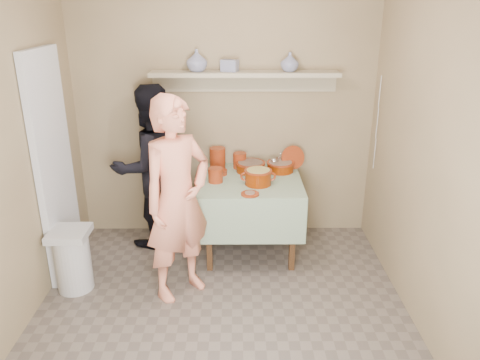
{
  "coord_description": "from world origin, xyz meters",
  "views": [
    {
      "loc": [
        0.13,
        -2.89,
        2.33
      ],
      "look_at": [
        0.15,
        0.75,
        0.95
      ],
      "focal_mm": 35.0,
      "sensor_mm": 36.0,
      "label": 1
    }
  ],
  "objects_px": {
    "person_cook": "(178,200)",
    "serving_table": "(250,190)",
    "person_helper": "(151,167)",
    "cazuela_rice": "(258,176)",
    "trash_bin": "(73,259)"
  },
  "relations": [
    {
      "from": "person_cook",
      "to": "serving_table",
      "type": "bearing_deg",
      "value": 7.14
    },
    {
      "from": "person_helper",
      "to": "person_cook",
      "type": "bearing_deg",
      "value": 77.91
    },
    {
      "from": "serving_table",
      "to": "person_cook",
      "type": "bearing_deg",
      "value": -129.98
    },
    {
      "from": "cazuela_rice",
      "to": "person_helper",
      "type": "bearing_deg",
      "value": 162.24
    },
    {
      "from": "serving_table",
      "to": "cazuela_rice",
      "type": "xyz_separation_m",
      "value": [
        0.07,
        -0.15,
        0.2
      ]
    },
    {
      "from": "person_cook",
      "to": "person_helper",
      "type": "distance_m",
      "value": 0.98
    },
    {
      "from": "person_helper",
      "to": "serving_table",
      "type": "relative_size",
      "value": 1.68
    },
    {
      "from": "person_helper",
      "to": "cazuela_rice",
      "type": "height_order",
      "value": "person_helper"
    },
    {
      "from": "person_cook",
      "to": "cazuela_rice",
      "type": "relative_size",
      "value": 5.15
    },
    {
      "from": "cazuela_rice",
      "to": "serving_table",
      "type": "bearing_deg",
      "value": 114.97
    },
    {
      "from": "person_cook",
      "to": "person_helper",
      "type": "bearing_deg",
      "value": 69.66
    },
    {
      "from": "person_cook",
      "to": "serving_table",
      "type": "relative_size",
      "value": 1.75
    },
    {
      "from": "person_cook",
      "to": "cazuela_rice",
      "type": "height_order",
      "value": "person_cook"
    },
    {
      "from": "person_cook",
      "to": "person_helper",
      "type": "relative_size",
      "value": 1.04
    },
    {
      "from": "person_cook",
      "to": "trash_bin",
      "type": "distance_m",
      "value": 1.09
    }
  ]
}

